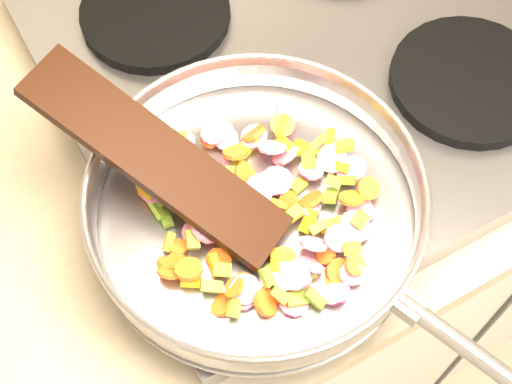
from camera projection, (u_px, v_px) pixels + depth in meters
cooktop at (306, 60)px, 0.90m from camera, size 0.60×0.60×0.04m
grate_fl at (265, 180)px, 0.78m from camera, size 0.19×0.19×0.02m
grate_fr at (469, 81)px, 0.85m from camera, size 0.19×0.19×0.02m
grate_bl at (155, 13)px, 0.90m from camera, size 0.19×0.19×0.02m
saute_pan at (258, 202)px, 0.72m from camera, size 0.39×0.53×0.06m
vegetable_heap at (255, 208)px, 0.73m from camera, size 0.26×0.27×0.05m
wooden_spatula at (156, 157)px, 0.70m from camera, size 0.19×0.28×0.10m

